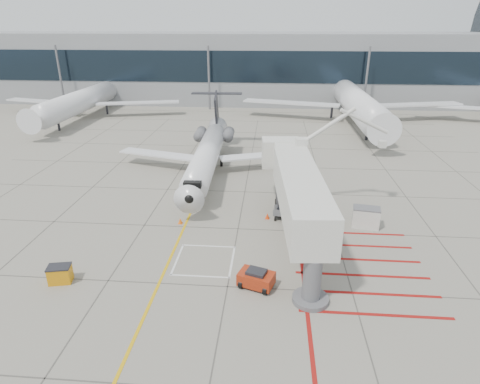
# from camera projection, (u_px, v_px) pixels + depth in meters

# --- Properties ---
(ground_plane) EXTENTS (260.00, 260.00, 0.00)m
(ground_plane) POSITION_uv_depth(u_px,v_px,m) (233.00, 254.00, 29.75)
(ground_plane) COLOR gray
(ground_plane) RESTS_ON ground
(regional_jet) EXTENTS (23.36, 28.99, 7.39)m
(regional_jet) POSITION_uv_depth(u_px,v_px,m) (204.00, 148.00, 42.27)
(regional_jet) COLOR white
(regional_jet) RESTS_ON ground_plane
(jet_bridge) EXTENTS (10.62, 20.08, 7.78)m
(jet_bridge) POSITION_uv_depth(u_px,v_px,m) (300.00, 200.00, 29.35)
(jet_bridge) COLOR silver
(jet_bridge) RESTS_ON ground_plane
(pushback_tug) EXTENTS (2.55, 2.03, 1.30)m
(pushback_tug) POSITION_uv_depth(u_px,v_px,m) (256.00, 278.00, 25.85)
(pushback_tug) COLOR #A52A10
(pushback_tug) RESTS_ON ground_plane
(spill_bin) EXTENTS (1.57, 1.21, 1.22)m
(spill_bin) POSITION_uv_depth(u_px,v_px,m) (60.00, 274.00, 26.34)
(spill_bin) COLOR orange
(spill_bin) RESTS_ON ground_plane
(baggage_cart) EXTENTS (1.89, 1.31, 1.12)m
(baggage_cart) POSITION_uv_depth(u_px,v_px,m) (284.00, 213.00, 34.88)
(baggage_cart) COLOR #5B5C61
(baggage_cart) RESTS_ON ground_plane
(ground_power_unit) EXTENTS (2.36, 1.61, 1.73)m
(ground_power_unit) POSITION_uv_depth(u_px,v_px,m) (366.00, 217.00, 33.50)
(ground_power_unit) COLOR silver
(ground_power_unit) RESTS_ON ground_plane
(cone_nose) EXTENTS (0.37, 0.37, 0.52)m
(cone_nose) POSITION_uv_depth(u_px,v_px,m) (180.00, 221.00, 34.23)
(cone_nose) COLOR #F35F0C
(cone_nose) RESTS_ON ground_plane
(cone_side) EXTENTS (0.38, 0.38, 0.52)m
(cone_side) POSITION_uv_depth(u_px,v_px,m) (267.00, 216.00, 35.08)
(cone_side) COLOR #EB3D0C
(cone_side) RESTS_ON ground_plane
(terminal_building) EXTENTS (180.00, 28.00, 14.00)m
(terminal_building) POSITION_uv_depth(u_px,v_px,m) (307.00, 66.00, 90.59)
(terminal_building) COLOR gray
(terminal_building) RESTS_ON ground_plane
(terminal_glass_band) EXTENTS (180.00, 0.10, 6.00)m
(terminal_glass_band) POSITION_uv_depth(u_px,v_px,m) (313.00, 67.00, 77.29)
(terminal_glass_band) COLOR black
(terminal_glass_band) RESTS_ON ground_plane
(bg_aircraft_b) EXTENTS (33.30, 37.00, 11.10)m
(bg_aircraft_b) POSITION_uv_depth(u_px,v_px,m) (85.00, 85.00, 72.22)
(bg_aircraft_b) COLOR silver
(bg_aircraft_b) RESTS_ON ground_plane
(bg_aircraft_c) EXTENTS (38.47, 42.74, 12.82)m
(bg_aircraft_c) POSITION_uv_depth(u_px,v_px,m) (355.00, 83.00, 68.28)
(bg_aircraft_c) COLOR silver
(bg_aircraft_c) RESTS_ON ground_plane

